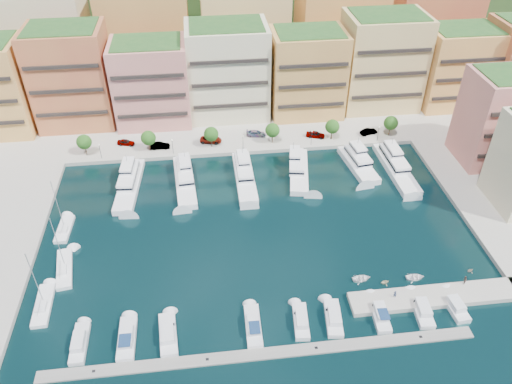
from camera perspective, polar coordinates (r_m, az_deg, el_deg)
ground at (r=106.08m, az=0.22°, el=-4.55°), size 400.00×400.00×0.00m
north_quay at (r=157.50m, az=-2.62°, el=10.59°), size 220.00×64.00×2.00m
hillside at (r=201.45m, az=-3.82°, el=16.69°), size 240.00×40.00×58.00m
south_pontoon at (r=86.05m, az=0.72°, el=-18.09°), size 72.00×2.20×0.35m
finger_pier at (r=98.93m, az=19.78°, el=-11.36°), size 32.00×5.00×2.00m
apartment_1 at (r=146.08m, az=-20.31°, el=12.28°), size 20.00×16.50×26.80m
apartment_2 at (r=141.64m, az=-11.86°, el=12.15°), size 20.00×15.50×22.80m
apartment_3 at (r=142.47m, az=-3.25°, el=13.70°), size 22.00×16.50×25.80m
apartment_4 at (r=143.97m, az=5.83°, el=13.39°), size 20.00×15.50×23.80m
apartment_5 at (r=151.23m, az=14.15°, el=14.30°), size 22.00×16.50×26.80m
apartment_6 at (r=159.22m, az=21.93°, el=13.13°), size 20.00×15.50×22.80m
apartment_east_a at (r=135.14m, az=26.39°, el=7.63°), size 18.00×14.50×22.80m
backblock_0 at (r=168.05m, az=-22.94°, el=15.48°), size 26.00×18.00×30.00m
backblock_1 at (r=162.59m, az=-12.37°, el=16.82°), size 26.00×18.00×30.00m
backblock_2 at (r=162.57m, az=-1.32°, el=17.63°), size 26.00×18.00×30.00m
backblock_3 at (r=168.00m, az=9.44°, el=17.83°), size 26.00×18.00×30.00m
backblock_4 at (r=178.38m, az=19.22°, el=17.50°), size 26.00×18.00×30.00m
tree_0 at (r=133.34m, az=-19.06°, el=5.43°), size 3.80×3.80×5.65m
tree_1 at (r=130.66m, az=-12.20°, el=6.05°), size 3.80×3.80×5.65m
tree_2 at (r=129.92m, az=-5.15°, el=6.61°), size 3.80×3.80×5.65m
tree_3 at (r=131.13m, az=1.89°, el=7.06°), size 3.80×3.80×5.65m
tree_4 at (r=134.25m, az=8.72°, el=7.40°), size 3.80×3.80×5.65m
tree_5 at (r=139.16m, az=15.16°, el=7.62°), size 3.80×3.80×5.65m
lamppost_0 at (r=131.03m, az=-17.42°, el=4.72°), size 0.30×0.30×4.20m
lamppost_1 at (r=128.66m, az=-9.54°, el=5.40°), size 0.30×0.30×4.20m
lamppost_2 at (r=128.79m, az=-1.50°, el=5.98°), size 0.30×0.30×4.20m
lamppost_3 at (r=131.40m, az=6.38°, el=6.44°), size 0.30×0.30×4.20m
lamppost_4 at (r=136.36m, az=13.83°, el=6.76°), size 0.30×0.30×4.20m
yacht_1 at (r=121.58m, az=-14.26°, el=1.02°), size 6.10×20.78×7.30m
yacht_2 at (r=120.43m, az=-8.16°, el=1.59°), size 5.67×20.39×7.30m
yacht_3 at (r=120.59m, az=-1.36°, el=2.07°), size 4.39×20.29×7.30m
yacht_4 at (r=123.08m, az=4.87°, el=2.68°), size 7.47×18.83×7.30m
yacht_5 at (r=127.48m, az=11.55°, el=3.40°), size 6.84×16.77×7.30m
yacht_6 at (r=128.46m, az=15.62°, el=2.99°), size 5.18×21.84×7.30m
cruiser_0 at (r=91.45m, az=-19.51°, el=-16.00°), size 2.49×8.10×2.55m
cruiser_1 at (r=89.78m, az=-14.53°, el=-15.93°), size 2.86×8.70×2.66m
cruiser_2 at (r=88.90m, az=-10.02°, el=-15.76°), size 3.47×8.85×2.55m
cruiser_4 at (r=88.67m, az=-0.31°, el=-15.09°), size 2.84×8.90×2.66m
cruiser_5 at (r=89.66m, az=5.16°, el=-14.52°), size 3.18×7.84×2.55m
cruiser_6 at (r=90.77m, az=8.84°, el=-14.06°), size 3.64×8.24×2.55m
cruiser_7 at (r=92.93m, az=13.92°, el=-13.34°), size 3.01×8.40×2.66m
cruiser_8 at (r=95.61m, az=18.39°, el=-12.62°), size 3.39×8.37×2.55m
cruiser_9 at (r=98.11m, az=21.74°, el=-12.02°), size 3.09×7.42×2.55m
sailboat_0 at (r=99.42m, az=-23.11°, el=-11.88°), size 3.16×9.87×13.20m
sailboat_1 at (r=104.62m, az=-21.03°, el=-8.24°), size 4.48×11.11×13.20m
sailboat_2 at (r=113.60m, az=-21.04°, el=-4.04°), size 3.11×8.44×13.20m
tender_1 at (r=98.39m, az=14.51°, el=-9.92°), size 1.96×1.77×0.91m
tender_2 at (r=100.93m, az=17.73°, el=-9.27°), size 3.65×2.65×0.74m
tender_3 at (r=105.98m, az=23.29°, el=-8.22°), size 1.65×1.52×0.72m
tender_0 at (r=98.13m, az=11.98°, el=-9.65°), size 3.74×2.79×0.74m
car_0 at (r=136.04m, az=-14.65°, el=5.52°), size 4.79×2.86×1.53m
car_1 at (r=132.50m, az=-10.91°, el=5.22°), size 5.03×1.91×1.64m
car_2 at (r=133.26m, az=-5.18°, el=5.98°), size 6.10×3.70×1.58m
car_3 at (r=135.57m, az=0.01°, el=6.72°), size 5.55×2.99×1.53m
car_4 at (r=135.89m, az=6.81°, el=6.56°), size 5.40×3.61×1.71m
car_5 at (r=139.73m, az=12.76°, el=6.75°), size 5.02×2.87×1.57m
person_0 at (r=94.98m, az=15.60°, el=-11.17°), size 0.66×0.67×1.57m
person_1 at (r=101.35m, az=22.73°, el=-9.26°), size 1.13×1.11×1.84m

